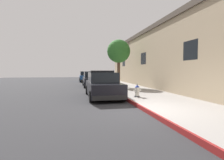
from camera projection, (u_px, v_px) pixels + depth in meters
ground_plane at (60, 90)px, 16.04m from camera, size 30.43×60.00×0.20m
sidewalk_pavement at (124, 87)px, 17.22m from camera, size 3.49×60.00×0.17m
curb_painted_edge at (106, 87)px, 16.86m from camera, size 0.08×60.00×0.17m
storefront_building at (171, 60)px, 17.39m from camera, size 5.96×25.42×5.48m
police_cruiser at (103, 85)px, 11.17m from camera, size 1.94×4.84×1.68m
parked_car_silver_ahead at (92, 79)px, 18.75m from camera, size 1.94×4.84×1.56m
parked_car_dark_far at (86, 77)px, 27.01m from camera, size 1.94×4.84×1.56m
fire_hydrant at (137, 91)px, 10.19m from camera, size 0.44×0.40×0.76m
street_tree at (119, 52)px, 16.94m from camera, size 2.21×2.21×4.46m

